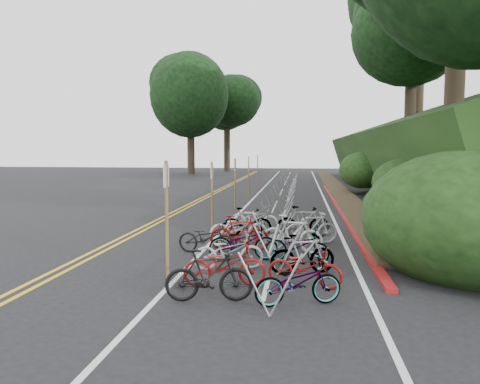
{
  "coord_description": "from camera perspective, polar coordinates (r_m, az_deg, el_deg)",
  "views": [
    {
      "loc": [
        3.81,
        -11.68,
        2.98
      ],
      "look_at": [
        1.47,
        6.2,
        1.3
      ],
      "focal_mm": 35.0,
      "sensor_mm": 36.0,
      "label": 1
    }
  ],
  "objects": [
    {
      "name": "bike_valet",
      "position": [
        12.84,
        3.06,
        -5.87
      ],
      "size": [
        3.31,
        9.65,
        1.09
      ],
      "color": "black",
      "rests_on": "ground"
    },
    {
      "name": "embankment",
      "position": [
        32.06,
        24.1,
        4.12
      ],
      "size": [
        14.3,
        48.14,
        9.11
      ],
      "color": "black",
      "rests_on": "ground"
    },
    {
      "name": "road_markings",
      "position": [
        22.21,
        -0.85,
        -2.38
      ],
      "size": [
        7.47,
        80.0,
        0.01
      ],
      "color": "gold",
      "rests_on": "ground"
    },
    {
      "name": "ground",
      "position": [
        12.64,
        -10.43,
        -8.4
      ],
      "size": [
        120.0,
        120.0,
        0.0
      ],
      "primitive_type": "plane",
      "color": "black",
      "rests_on": "ground"
    },
    {
      "name": "red_curb",
      "position": [
        23.94,
        11.92,
        -1.83
      ],
      "size": [
        0.25,
        28.0,
        0.1
      ],
      "primitive_type": "cube",
      "color": "maroon",
      "rests_on": "ground"
    },
    {
      "name": "bike_racks_rest",
      "position": [
        24.79,
        5.54,
        0.38
      ],
      "size": [
        1.14,
        23.0,
        1.17
      ],
      "color": "gray",
      "rests_on": "ground"
    },
    {
      "name": "signpost_near",
      "position": [
        10.7,
        -8.92,
        -2.45
      ],
      "size": [
        0.08,
        0.4,
        2.71
      ],
      "color": "brown",
      "rests_on": "ground"
    },
    {
      "name": "signposts_rest",
      "position": [
        25.93,
        0.32,
        1.89
      ],
      "size": [
        0.08,
        18.4,
        2.5
      ],
      "color": "brown",
      "rests_on": "ground"
    },
    {
      "name": "bike_rack_front",
      "position": [
        9.65,
        4.23,
        -7.28
      ],
      "size": [
        1.16,
        3.03,
        1.2
      ],
      "color": "gray",
      "rests_on": "ground"
    },
    {
      "name": "bike_front",
      "position": [
        13.35,
        -4.1,
        -5.59
      ],
      "size": [
        0.96,
        1.82,
        0.91
      ],
      "primitive_type": "imported",
      "rotation": [
        0.0,
        0.0,
        1.35
      ],
      "color": "black",
      "rests_on": "ground"
    }
  ]
}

